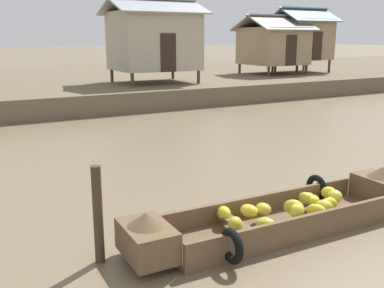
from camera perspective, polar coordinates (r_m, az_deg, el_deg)
The scene contains 7 objects.
ground_plane at distance 10.87m, azimuth -8.90°, elevation -3.63°, with size 300.00×300.00×0.00m, color #726047.
riverbank_strip at distance 27.86m, azimuth -21.63°, elevation 6.99°, with size 160.00×20.00×0.89m, color brown.
banana_boat at distance 7.71m, azimuth 11.45°, elevation -8.89°, with size 5.48×1.79×0.78m.
stilt_house_left at distance 23.02m, azimuth -4.92°, elevation 13.17°, with size 4.65×3.80×4.16m.
stilt_house_mid_left at distance 28.97m, azimuth 10.37°, elevation 12.39°, with size 4.03×3.89×3.64m.
stilt_house_mid_right at distance 30.90m, azimuth 13.93°, elevation 13.00°, with size 3.87×3.30×4.15m.
mooring_post at distance 6.51m, azimuth -11.96°, elevation -8.90°, with size 0.14×0.14×1.45m, color #423323.
Camera 1 is at (-3.46, 0.20, 3.18)m, focal length 41.61 mm.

